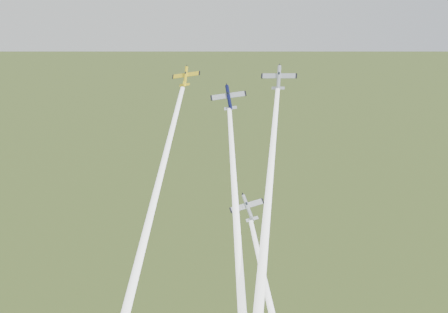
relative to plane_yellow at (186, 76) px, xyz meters
The scene contains 7 objects.
plane_yellow is the anchor object (origin of this frame).
smoke_trail_yellow 41.83m from the plane_yellow, 113.55° to the right, with size 2.17×2.17×77.25m, color white, non-canonical shape.
plane_navy 11.01m from the plane_yellow, ahead, with size 8.36×8.30×1.31m, color #0D103B, non-canonical shape.
smoke_trail_navy 44.56m from the plane_yellow, 76.89° to the right, with size 2.17×2.17×73.20m, color white, non-canonical shape.
plane_silver_right 21.12m from the plane_yellow, 10.71° to the right, with size 8.18×8.12×1.28m, color #ADB4BC, non-canonical shape.
smoke_trail_silver_right 38.31m from the plane_yellow, 64.73° to the right, with size 2.17×2.17×61.65m, color white, non-canonical shape.
plane_silver_low 32.82m from the plane_yellow, 50.75° to the right, with size 7.92×7.86×1.24m, color silver, non-canonical shape.
Camera 1 is at (-19.44, -121.37, 129.93)m, focal length 45.00 mm.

